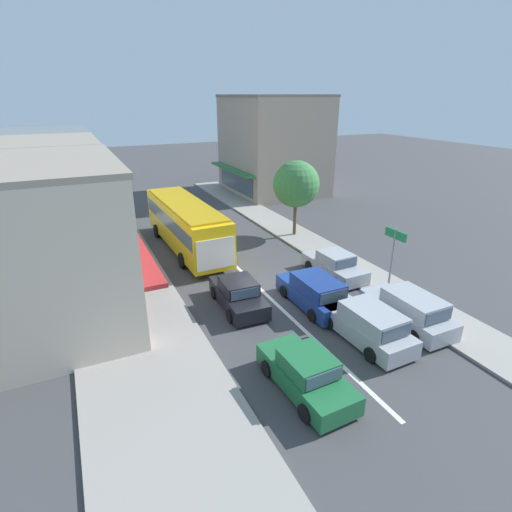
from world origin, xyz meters
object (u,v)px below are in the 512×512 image
at_px(traffic_light_downstreet, 123,179).
at_px(wagon_queue_far_back, 367,325).
at_px(parked_wagon_kerb_front, 409,310).
at_px(city_bus, 186,222).
at_px(sedan_queue_gap_filler, 306,374).
at_px(sedan_behind_bus_mid, 238,294).
at_px(street_tree_right, 296,184).
at_px(wagon_adjacent_lane_lead, 314,292).
at_px(directional_road_sign, 394,246).
at_px(parked_sedan_kerb_second, 334,265).
at_px(pedestrian_with_handbag_near, 136,233).

bearing_deg(traffic_light_downstreet, wagon_queue_far_back, -76.65).
distance_m(wagon_queue_far_back, parked_wagon_kerb_front, 2.51).
xyz_separation_m(city_bus, parked_wagon_kerb_front, (6.33, -13.63, -1.14)).
xyz_separation_m(wagon_queue_far_back, parked_wagon_kerb_front, (2.51, 0.18, 0.00)).
xyz_separation_m(sedan_queue_gap_filler, parked_wagon_kerb_front, (6.49, 1.71, 0.08)).
bearing_deg(wagon_queue_far_back, city_bus, 105.49).
relative_size(city_bus, parked_wagon_kerb_front, 2.42).
bearing_deg(parked_wagon_kerb_front, sedan_behind_bus_mid, 142.52).
distance_m(traffic_light_downstreet, street_tree_right, 16.07).
height_order(sedan_behind_bus_mid, traffic_light_downstreet, traffic_light_downstreet).
bearing_deg(wagon_adjacent_lane_lead, street_tree_right, 64.81).
height_order(traffic_light_downstreet, directional_road_sign, traffic_light_downstreet).
bearing_deg(directional_road_sign, city_bus, 125.17).
relative_size(wagon_adjacent_lane_lead, wagon_queue_far_back, 0.99).
bearing_deg(parked_wagon_kerb_front, sedan_queue_gap_filler, -165.21).
bearing_deg(traffic_light_downstreet, sedan_behind_bus_mid, -83.74).
distance_m(parked_sedan_kerb_second, street_tree_right, 7.97).
xyz_separation_m(sedan_queue_gap_filler, directional_road_sign, (7.84, 4.44, 2.01)).
distance_m(sedan_behind_bus_mid, parked_wagon_kerb_front, 7.95).
bearing_deg(parked_sedan_kerb_second, sedan_queue_gap_filler, -131.32).
distance_m(sedan_queue_gap_filler, parked_sedan_kerb_second, 9.96).
xyz_separation_m(sedan_queue_gap_filler, traffic_light_downstreet, (-2.06, 27.01, 2.19)).
relative_size(city_bus, pedestrian_with_handbag_near, 6.70).
height_order(sedan_behind_bus_mid, parked_wagon_kerb_front, parked_wagon_kerb_front).
height_order(wagon_adjacent_lane_lead, traffic_light_downstreet, traffic_light_downstreet).
bearing_deg(sedan_queue_gap_filler, street_tree_right, 60.96).
relative_size(parked_wagon_kerb_front, pedestrian_with_handbag_near, 2.76).
distance_m(wagon_adjacent_lane_lead, directional_road_sign, 4.69).
distance_m(city_bus, wagon_queue_far_back, 14.38).
distance_m(parked_wagon_kerb_front, traffic_light_downstreet, 26.79).
xyz_separation_m(traffic_light_downstreet, street_tree_right, (10.18, -12.39, 0.99)).
bearing_deg(pedestrian_with_handbag_near, sedan_queue_gap_filler, -80.41).
relative_size(sedan_queue_gap_filler, pedestrian_with_handbag_near, 2.62).
height_order(sedan_queue_gap_filler, directional_road_sign, directional_road_sign).
xyz_separation_m(traffic_light_downstreet, directional_road_sign, (9.90, -22.57, -0.18)).
distance_m(sedan_behind_bus_mid, wagon_adjacent_lane_lead, 3.75).
relative_size(wagon_adjacent_lane_lead, directional_road_sign, 1.25).
distance_m(wagon_queue_far_back, directional_road_sign, 5.20).
bearing_deg(traffic_light_downstreet, parked_sedan_kerb_second, -66.16).
bearing_deg(city_bus, wagon_queue_far_back, -74.51).
bearing_deg(wagon_adjacent_lane_lead, pedestrian_with_handbag_near, 118.32).
bearing_deg(parked_wagon_kerb_front, traffic_light_downstreet, 108.68).
bearing_deg(traffic_light_downstreet, street_tree_right, -50.60).
xyz_separation_m(traffic_light_downstreet, pedestrian_with_handbag_near, (-0.82, -9.98, -1.79)).
distance_m(city_bus, pedestrian_with_handbag_near, 3.57).
distance_m(wagon_adjacent_lane_lead, pedestrian_with_handbag_near, 13.65).
bearing_deg(directional_road_sign, sedan_queue_gap_filler, -150.48).
height_order(parked_sedan_kerb_second, directional_road_sign, directional_road_sign).
bearing_deg(traffic_light_downstreet, directional_road_sign, -66.32).
bearing_deg(sedan_behind_bus_mid, wagon_adjacent_lane_lead, -24.25).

